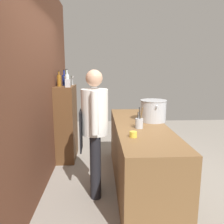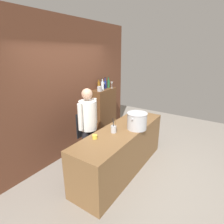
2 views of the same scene
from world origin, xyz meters
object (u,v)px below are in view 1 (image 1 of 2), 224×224
object	(u,v)px
chef	(95,125)
wine_bottle_cobalt	(64,80)
butter_jar	(133,134)
spice_tin_silver	(68,83)
wine_glass_tall	(65,79)
wine_bottle_green	(67,79)
stockpot_large	(153,111)
wine_bottle_amber	(59,80)
utensil_crock	(139,123)
wine_glass_wide	(73,78)
wine_bottle_clear	(67,80)

from	to	relation	value
chef	wine_bottle_cobalt	bearing A→B (deg)	-159.01
chef	butter_jar	xyz separation A→B (m)	(-0.35, -0.45, -0.03)
chef	spice_tin_silver	size ratio (longest dim) A/B	12.97
spice_tin_silver	wine_glass_tall	bearing A→B (deg)	15.65
wine_bottle_cobalt	wine_bottle_green	bearing A→B (deg)	-10.20
chef	wine_bottle_green	bearing A→B (deg)	-161.42
chef	stockpot_large	size ratio (longest dim) A/B	3.72
wine_bottle_green	wine_bottle_amber	distance (m)	0.33
utensil_crock	wine_glass_wide	xyz separation A→B (m)	(1.49, 1.03, 0.52)
wine_bottle_green	utensil_crock	bearing A→B (deg)	-142.67
chef	utensil_crock	bearing A→B (deg)	91.74
utensil_crock	wine_bottle_amber	distance (m)	1.77
wine_bottle_amber	spice_tin_silver	bearing A→B (deg)	-138.27
wine_glass_wide	wine_glass_tall	world-z (taller)	same
wine_bottle_clear	wine_bottle_amber	bearing A→B (deg)	75.69
wine_bottle_green	wine_bottle_cobalt	world-z (taller)	wine_bottle_green
butter_jar	wine_bottle_clear	distance (m)	1.87
wine_bottle_green	wine_glass_wide	bearing A→B (deg)	-93.83
stockpot_large	butter_jar	distance (m)	0.89
utensil_crock	wine_bottle_green	bearing A→B (deg)	37.33
utensil_crock	butter_jar	xyz separation A→B (m)	(-0.38, 0.13, -0.04)
wine_bottle_amber	wine_bottle_cobalt	world-z (taller)	wine_bottle_cobalt
wine_bottle_green	wine_glass_wide	world-z (taller)	wine_bottle_green
utensil_crock	wine_bottle_cobalt	bearing A→B (deg)	40.32
stockpot_large	wine_glass_wide	world-z (taller)	wine_glass_wide
butter_jar	utensil_crock	bearing A→B (deg)	-19.12
wine_bottle_clear	wine_glass_wide	size ratio (longest dim) A/B	1.77
utensil_crock	wine_bottle_cobalt	xyz separation A→B (m)	(1.37, 1.16, 0.50)
wine_bottle_clear	butter_jar	bearing A→B (deg)	-148.12
wine_bottle_cobalt	wine_glass_tall	bearing A→B (deg)	-161.61
utensil_crock	wine_bottle_cobalt	world-z (taller)	wine_bottle_cobalt
wine_bottle_amber	wine_bottle_cobalt	xyz separation A→B (m)	(0.20, -0.06, 0.00)
wine_bottle_amber	wine_glass_tall	distance (m)	0.13
utensil_crock	wine_glass_wide	bearing A→B (deg)	34.62
butter_jar	wine_bottle_green	distance (m)	2.20
wine_glass_wide	wine_bottle_clear	bearing A→B (deg)	171.85
wine_bottle_cobalt	wine_glass_wide	bearing A→B (deg)	-49.24
chef	wine_glass_tall	size ratio (longest dim) A/B	9.74
wine_bottle_clear	wine_bottle_amber	distance (m)	0.15
butter_jar	wine_bottle_green	xyz separation A→B (m)	(1.88, 1.01, 0.54)
stockpot_large	utensil_crock	world-z (taller)	stockpot_large
butter_jar	spice_tin_silver	size ratio (longest dim) A/B	0.69
chef	wine_bottle_amber	xyz separation A→B (m)	(1.21, 0.64, 0.50)
wine_bottle_amber	wine_glass_wide	bearing A→B (deg)	-31.61
wine_bottle_cobalt	wine_glass_wide	distance (m)	0.18
wine_bottle_clear	wine_bottle_cobalt	distance (m)	0.25
stockpot_large	spice_tin_silver	distance (m)	1.49
butter_jar	wine_glass_wide	distance (m)	2.15
wine_bottle_green	wine_bottle_cobalt	size ratio (longest dim) A/B	1.02
spice_tin_silver	stockpot_large	bearing A→B (deg)	-113.80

